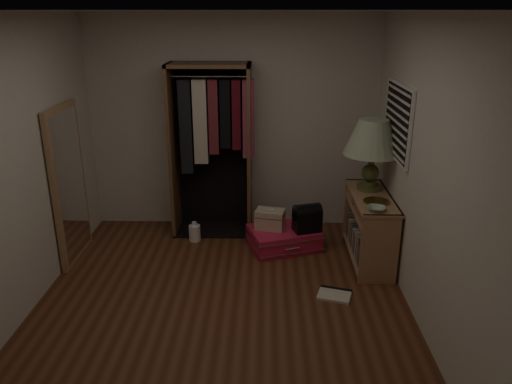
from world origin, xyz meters
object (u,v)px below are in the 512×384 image
floor_mirror (69,185)px  table_lamp (373,139)px  pink_suitcase (284,238)px  white_jug (195,233)px  train_case (270,219)px  open_wardrobe (213,136)px  black_bag (307,217)px  console_bookshelf (369,225)px

floor_mirror → table_lamp: size_ratio=2.19×
pink_suitcase → white_jug: white_jug is taller
white_jug → pink_suitcase: bearing=-9.2°
train_case → white_jug: bearing=-176.8°
pink_suitcase → white_jug: 1.07m
open_wardrobe → pink_suitcase: (0.85, -0.51, -1.09)m
pink_suitcase → black_bag: black_bag is taller
console_bookshelf → black_bag: bearing=165.6°
console_bookshelf → floor_mirror: (-3.24, -0.04, 0.46)m
console_bookshelf → train_case: console_bookshelf is taller
console_bookshelf → white_jug: 2.04m
pink_suitcase → train_case: bearing=153.0°
floor_mirror → train_case: 2.23m
console_bookshelf → floor_mirror: size_ratio=0.66×
open_wardrobe → pink_suitcase: size_ratio=2.24×
console_bookshelf → black_bag: size_ratio=3.27×
table_lamp → white_jug: 2.34m
open_wardrobe → pink_suitcase: 1.47m
console_bookshelf → open_wardrobe: size_ratio=0.55×
open_wardrobe → console_bookshelf: bearing=-22.4°
table_lamp → pink_suitcase: bearing=176.7°
black_bag → white_jug: 1.37m
table_lamp → white_jug: bearing=173.5°
black_bag → table_lamp: (0.67, -0.01, 0.91)m
table_lamp → open_wardrobe: bearing=162.3°
train_case → console_bookshelf: bearing=0.1°
train_case → table_lamp: table_lamp is taller
open_wardrobe → black_bag: (1.11, -0.56, -0.80)m
table_lamp → white_jug: (-1.99, 0.23, -1.22)m
open_wardrobe → black_bag: open_wardrobe is taller
open_wardrobe → black_bag: bearing=-26.7°
pink_suitcase → floor_mirror: bearing=167.8°
white_jug → train_case: bearing=-9.4°
black_bag → train_case: bearing=153.4°
train_case → white_jug: train_case is taller
open_wardrobe → white_jug: open_wardrobe is taller
pink_suitcase → black_bag: bearing=-28.6°
black_bag → table_lamp: bearing=-17.9°
pink_suitcase → white_jug: bearing=152.2°
floor_mirror → table_lamp: bearing=3.6°
floor_mirror → train_case: bearing=7.5°
floor_mirror → white_jug: floor_mirror is taller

